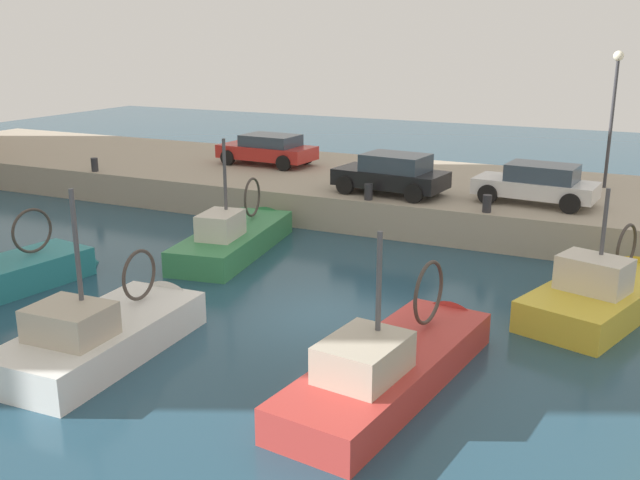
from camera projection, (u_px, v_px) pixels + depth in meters
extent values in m
plane|color=navy|center=(329.00, 317.00, 17.40)|extent=(80.00, 80.00, 0.00)
cube|color=#ADA08C|center=(459.00, 199.00, 27.17)|extent=(9.00, 56.00, 1.20)
cube|color=gold|center=(598.00, 314.00, 17.58)|extent=(5.36, 3.43, 1.51)
cube|color=#B2A893|center=(601.00, 288.00, 17.40)|extent=(5.12, 3.22, 0.08)
cube|color=beige|center=(594.00, 275.00, 16.90)|extent=(1.46, 1.78, 0.85)
cylinder|color=#4C4C51|center=(603.00, 240.00, 16.91)|extent=(0.10, 0.10, 2.48)
torus|color=#3F3833|center=(626.00, 247.00, 18.18)|extent=(1.19, 0.44, 1.22)
sphere|color=white|center=(527.00, 310.00, 17.22)|extent=(0.32, 0.32, 0.32)
cone|color=teal|center=(87.00, 266.00, 21.24)|extent=(1.10, 1.66, 1.55)
torus|color=#3F3833|center=(32.00, 231.00, 19.51)|extent=(1.24, 0.25, 1.24)
cube|color=#388951|center=(234.00, 252.00, 22.53)|extent=(5.90, 2.76, 1.48)
cone|color=#388951|center=(270.00, 227.00, 25.46)|extent=(1.16, 1.82, 1.70)
cube|color=#B2A893|center=(234.00, 232.00, 22.34)|extent=(5.65, 2.57, 0.08)
cube|color=beige|center=(221.00, 226.00, 21.37)|extent=(1.59, 1.26, 0.79)
cylinder|color=#4C4C51|center=(225.00, 188.00, 21.48)|extent=(0.10, 0.10, 2.97)
torus|color=#3F3833|center=(252.00, 197.00, 23.59)|extent=(1.30, 0.28, 1.30)
sphere|color=white|center=(178.00, 258.00, 21.19)|extent=(0.32, 0.32, 0.32)
cube|color=white|center=(104.00, 355.00, 15.31)|extent=(4.93, 2.27, 1.52)
cone|color=white|center=(179.00, 311.00, 17.76)|extent=(0.98, 1.88, 1.85)
cube|color=#9E7A51|center=(102.00, 325.00, 15.12)|extent=(4.73, 2.09, 0.08)
cube|color=#B7AD99|center=(70.00, 323.00, 14.24)|extent=(1.31, 1.57, 0.71)
cylinder|color=#4C4C51|center=(78.00, 264.00, 14.26)|extent=(0.10, 0.10, 3.03)
torus|color=#3F3833|center=(139.00, 275.00, 16.13)|extent=(1.17, 0.13, 1.17)
sphere|color=white|center=(10.00, 364.00, 14.40)|extent=(0.32, 0.32, 0.32)
cube|color=#BC3833|center=(389.00, 387.00, 13.94)|extent=(6.26, 2.52, 1.37)
cone|color=#BC3833|center=(456.00, 329.00, 16.69)|extent=(1.09, 1.73, 1.64)
cube|color=#896B4C|center=(390.00, 358.00, 13.77)|extent=(6.00, 2.35, 0.08)
cube|color=#B7AD99|center=(364.00, 358.00, 12.83)|extent=(1.83, 1.45, 0.72)
cylinder|color=#4C4C51|center=(378.00, 301.00, 12.99)|extent=(0.10, 0.10, 2.62)
torus|color=#3F3833|center=(429.00, 293.00, 14.93)|extent=(1.37, 0.24, 1.37)
sphere|color=white|center=(293.00, 403.00, 12.93)|extent=(0.32, 0.32, 0.32)
cube|color=red|center=(267.00, 152.00, 30.67)|extent=(2.01, 4.18, 0.55)
cube|color=#384756|center=(271.00, 140.00, 30.43)|extent=(1.71, 2.37, 0.47)
cylinder|color=black|center=(228.00, 158.00, 30.61)|extent=(0.25, 0.65, 0.64)
cylinder|color=black|center=(252.00, 152.00, 32.14)|extent=(0.25, 0.65, 0.64)
cylinder|color=black|center=(284.00, 163.00, 29.32)|extent=(0.25, 0.65, 0.64)
cylinder|color=black|center=(306.00, 157.00, 30.85)|extent=(0.25, 0.65, 0.64)
cube|color=silver|center=(535.00, 188.00, 23.57)|extent=(1.94, 3.99, 0.52)
cube|color=#384756|center=(542.00, 173.00, 23.33)|extent=(1.60, 2.28, 0.54)
cylinder|color=black|center=(488.00, 194.00, 23.61)|extent=(0.27, 0.66, 0.64)
cylinder|color=black|center=(503.00, 186.00, 24.94)|extent=(0.27, 0.66, 0.64)
cylinder|color=black|center=(570.00, 204.00, 22.32)|extent=(0.27, 0.66, 0.64)
cylinder|color=black|center=(581.00, 194.00, 23.65)|extent=(0.27, 0.66, 0.64)
cube|color=black|center=(390.00, 178.00, 25.05)|extent=(2.15, 4.00, 0.56)
cube|color=#384756|center=(396.00, 162.00, 24.80)|extent=(1.77, 2.30, 0.57)
cylinder|color=black|center=(345.00, 185.00, 25.05)|extent=(0.28, 0.66, 0.64)
cylinder|color=black|center=(369.00, 177.00, 26.49)|extent=(0.28, 0.66, 0.64)
cylinder|color=black|center=(414.00, 193.00, 23.73)|extent=(0.28, 0.66, 0.64)
cylinder|color=black|center=(435.00, 184.00, 25.17)|extent=(0.28, 0.66, 0.64)
cylinder|color=#2D2D33|center=(487.00, 204.00, 22.50)|extent=(0.28, 0.28, 0.55)
cylinder|color=#2D2D33|center=(368.00, 192.00, 24.19)|extent=(0.28, 0.28, 0.55)
cylinder|color=#2D2D33|center=(95.00, 165.00, 29.23)|extent=(0.28, 0.28, 0.55)
cylinder|color=#38383D|center=(611.00, 125.00, 25.60)|extent=(0.12, 0.12, 4.50)
sphere|color=#F2EACC|center=(619.00, 56.00, 24.94)|extent=(0.36, 0.36, 0.36)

